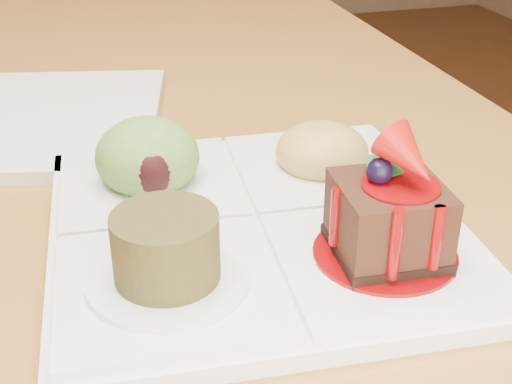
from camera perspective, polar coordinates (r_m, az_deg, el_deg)
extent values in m
cylinder|color=#A5692A|center=(1.74, -2.69, 5.94)|extent=(0.06, 0.06, 0.71)
cylinder|color=black|center=(1.34, 17.88, -10.05)|extent=(0.04, 0.04, 0.43)
cube|color=white|center=(0.50, 0.00, -2.95)|extent=(0.30, 0.30, 0.01)
cube|color=white|center=(0.46, 10.21, -5.30)|extent=(0.14, 0.14, 0.01)
cube|color=white|center=(0.43, -7.01, -7.47)|extent=(0.14, 0.14, 0.01)
cube|color=white|center=(0.54, -8.51, 0.72)|extent=(0.14, 0.14, 0.01)
cube|color=white|center=(0.57, 5.26, 2.06)|extent=(0.14, 0.14, 0.01)
cylinder|color=#6C0406|center=(0.45, 10.26, -4.85)|extent=(0.09, 0.09, 0.00)
cube|color=black|center=(0.45, 10.29, -4.53)|extent=(0.07, 0.07, 0.01)
cube|color=#32190D|center=(0.44, 10.56, -1.81)|extent=(0.07, 0.07, 0.04)
cylinder|color=#6C0406|center=(0.43, 10.81, 0.64)|extent=(0.05, 0.05, 0.00)
sphere|color=black|center=(0.43, 9.87, 1.66)|extent=(0.02, 0.02, 0.02)
cone|color=#AC0F0B|center=(0.42, 12.21, 2.61)|extent=(0.04, 0.05, 0.04)
cube|color=#124B1A|center=(0.44, 10.53, 2.10)|extent=(0.02, 0.02, 0.01)
cube|color=#124B1A|center=(0.44, 9.52, 2.11)|extent=(0.02, 0.02, 0.01)
cylinder|color=#6C0406|center=(0.41, 11.08, -4.14)|extent=(0.01, 0.01, 0.05)
cylinder|color=#6C0406|center=(0.42, 14.24, -3.58)|extent=(0.01, 0.01, 0.04)
cylinder|color=#6C0406|center=(0.43, 6.40, -1.99)|extent=(0.01, 0.01, 0.04)
cylinder|color=white|center=(0.43, -7.05, -6.92)|extent=(0.10, 0.10, 0.00)
cylinder|color=#4A3215|center=(0.41, -7.23, -4.37)|extent=(0.06, 0.06, 0.04)
cylinder|color=#40270D|center=(0.41, -7.35, -2.65)|extent=(0.05, 0.05, 0.00)
ellipsoid|color=#69993E|center=(0.53, -8.67, 2.82)|extent=(0.08, 0.08, 0.06)
ellipsoid|color=black|center=(0.51, -8.27, 1.66)|extent=(0.04, 0.03, 0.03)
ellipsoid|color=#B99A42|center=(0.56, 5.31, 3.25)|extent=(0.07, 0.07, 0.04)
cube|color=#BB4D0D|center=(0.57, 6.56, 3.84)|extent=(0.02, 0.02, 0.02)
cube|color=#4C811C|center=(0.57, 5.48, 4.01)|extent=(0.02, 0.02, 0.02)
cube|color=#BB4D0D|center=(0.57, 4.45, 3.96)|extent=(0.02, 0.02, 0.02)
cube|color=#4C811C|center=(0.56, 3.35, 3.89)|extent=(0.02, 0.02, 0.02)
cube|color=#BB4D0D|center=(0.55, 3.96, 3.32)|extent=(0.02, 0.02, 0.02)
cube|color=#4C811C|center=(0.54, 5.09, 2.78)|extent=(0.02, 0.02, 0.02)
cube|color=#BB4D0D|center=(0.54, 6.62, 2.82)|extent=(0.02, 0.02, 0.02)
cube|color=#4C811C|center=(0.56, 7.21, 3.44)|extent=(0.02, 0.02, 0.02)
cube|color=white|center=(0.71, -17.92, 5.48)|extent=(0.29, 0.29, 0.01)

